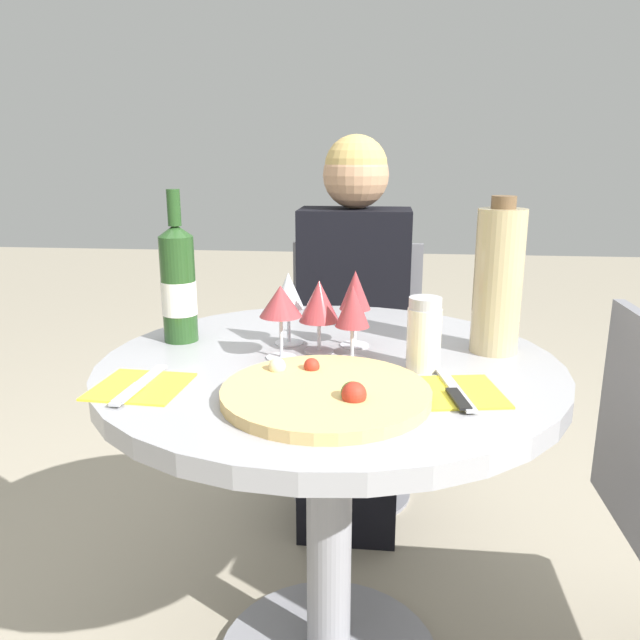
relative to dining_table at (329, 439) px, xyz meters
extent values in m
cylinder|color=gray|center=(0.00, 0.00, -0.20)|extent=(0.10, 0.10, 0.66)
cylinder|color=#9E9EA3|center=(0.00, 0.00, 0.15)|extent=(0.89, 0.89, 0.04)
cylinder|color=slate|center=(0.01, 0.74, -0.54)|extent=(0.39, 0.39, 0.01)
cylinder|color=slate|center=(0.01, 0.74, -0.35)|extent=(0.06, 0.06, 0.40)
cube|color=slate|center=(0.01, 0.74, -0.14)|extent=(0.44, 0.44, 0.03)
cube|color=slate|center=(0.01, 0.95, 0.07)|extent=(0.44, 0.02, 0.39)
cube|color=black|center=(0.01, 0.58, -0.34)|extent=(0.29, 0.32, 0.43)
cube|color=black|center=(0.01, 0.74, 0.14)|extent=(0.34, 0.20, 0.52)
sphere|color=tan|center=(0.01, 0.74, 0.49)|extent=(0.20, 0.20, 0.20)
sphere|color=tan|center=(0.01, 0.74, 0.52)|extent=(0.19, 0.19, 0.19)
cylinder|color=#DBB26B|center=(0.01, -0.20, 0.18)|extent=(0.34, 0.34, 0.02)
sphere|color=#336B28|center=(0.06, -0.24, 0.20)|extent=(0.04, 0.04, 0.04)
sphere|color=beige|center=(-0.08, -0.12, 0.19)|extent=(0.03, 0.03, 0.03)
sphere|color=#B22D1E|center=(0.06, -0.25, 0.20)|extent=(0.04, 0.04, 0.04)
sphere|color=#B22D1E|center=(-0.02, -0.11, 0.19)|extent=(0.03, 0.03, 0.03)
cylinder|color=#23471E|center=(-0.33, 0.10, 0.28)|extent=(0.07, 0.07, 0.22)
cone|color=#23471E|center=(-0.33, 0.10, 0.40)|extent=(0.07, 0.07, 0.03)
cylinder|color=#23471E|center=(-0.33, 0.10, 0.45)|extent=(0.03, 0.03, 0.07)
cylinder|color=silver|center=(-0.33, 0.10, 0.26)|extent=(0.07, 0.07, 0.07)
cylinder|color=tan|center=(0.32, 0.09, 0.31)|extent=(0.09, 0.09, 0.29)
cylinder|color=brown|center=(0.32, 0.09, 0.47)|extent=(0.05, 0.05, 0.02)
cylinder|color=silver|center=(0.18, -0.04, 0.23)|extent=(0.06, 0.06, 0.12)
cylinder|color=#B2B2B7|center=(0.18, -0.04, 0.29)|extent=(0.06, 0.06, 0.02)
cylinder|color=silver|center=(-0.10, 0.10, 0.17)|extent=(0.06, 0.06, 0.00)
cylinder|color=silver|center=(-0.10, 0.10, 0.21)|extent=(0.01, 0.01, 0.07)
cone|color=silver|center=(-0.10, 0.10, 0.28)|extent=(0.07, 0.07, 0.07)
cylinder|color=silver|center=(-0.10, 0.00, 0.17)|extent=(0.06, 0.06, 0.00)
cylinder|color=silver|center=(-0.10, 0.00, 0.21)|extent=(0.01, 0.01, 0.08)
cone|color=#9E383D|center=(-0.10, 0.00, 0.28)|extent=(0.08, 0.08, 0.06)
cylinder|color=silver|center=(0.04, 0.10, 0.17)|extent=(0.06, 0.06, 0.00)
cylinder|color=silver|center=(0.04, 0.10, 0.21)|extent=(0.01, 0.01, 0.08)
cone|color=#9E383D|center=(0.04, 0.10, 0.29)|extent=(0.06, 0.06, 0.08)
cylinder|color=silver|center=(0.04, 0.00, 0.17)|extent=(0.06, 0.06, 0.00)
cylinder|color=silver|center=(0.04, 0.00, 0.20)|extent=(0.01, 0.01, 0.07)
cone|color=#9E383D|center=(0.04, 0.00, 0.28)|extent=(0.07, 0.07, 0.08)
cylinder|color=silver|center=(-0.03, 0.05, 0.17)|extent=(0.06, 0.06, 0.00)
cylinder|color=silver|center=(-0.03, 0.05, 0.20)|extent=(0.01, 0.01, 0.06)
cone|color=#9E383D|center=(-0.03, 0.05, 0.27)|extent=(0.08, 0.08, 0.08)
cube|color=yellow|center=(-0.31, -0.18, 0.17)|extent=(0.16, 0.16, 0.00)
cube|color=silver|center=(-0.31, -0.18, 0.18)|extent=(0.03, 0.19, 0.00)
cube|color=silver|center=(-0.31, -0.23, 0.18)|extent=(0.02, 0.09, 0.00)
cube|color=yellow|center=(0.22, -0.15, 0.17)|extent=(0.17, 0.17, 0.00)
cube|color=silver|center=(0.22, -0.15, 0.18)|extent=(0.05, 0.19, 0.00)
cube|color=black|center=(0.22, -0.20, 0.18)|extent=(0.03, 0.09, 0.00)
camera|label=1|loc=(0.10, -1.15, 0.56)|focal=35.00mm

